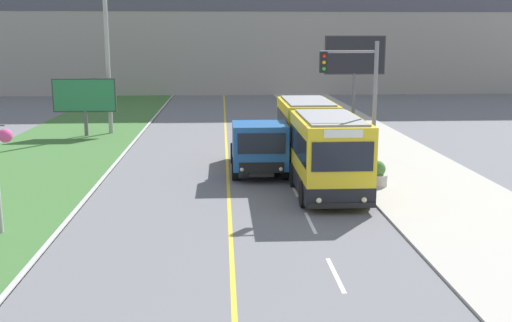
% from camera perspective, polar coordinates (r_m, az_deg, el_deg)
% --- Properties ---
extents(city_bus, '(2.64, 11.77, 3.21)m').
position_cam_1_polar(city_bus, '(26.78, 5.78, 1.76)').
color(city_bus, yellow).
rests_on(city_bus, ground_plane).
extents(dump_truck, '(2.51, 6.29, 2.49)m').
position_cam_1_polar(dump_truck, '(27.46, 0.25, 1.30)').
color(dump_truck, black).
rests_on(dump_truck, ground_plane).
extents(utility_pole_far, '(1.80, 0.28, 11.11)m').
position_cam_1_polar(utility_pole_far, '(40.38, -14.00, 10.46)').
color(utility_pole_far, '#9E9E99').
rests_on(utility_pole_far, ground_plane).
extents(traffic_light_mast, '(2.28, 0.32, 6.09)m').
position_cam_1_polar(traffic_light_mast, '(23.79, 9.77, 5.84)').
color(traffic_light_mast, slate).
rests_on(traffic_light_mast, ground_plane).
extents(billboard_large, '(4.66, 0.24, 6.38)m').
position_cam_1_polar(billboard_large, '(47.03, 9.40, 9.67)').
color(billboard_large, '#59595B').
rests_on(billboard_large, ground_plane).
extents(billboard_small, '(3.99, 0.24, 3.70)m').
position_cam_1_polar(billboard_small, '(39.82, -16.02, 5.91)').
color(billboard_small, '#59595B').
rests_on(billboard_small, ground_plane).
extents(planter_round_near, '(0.87, 0.87, 1.08)m').
position_cam_1_polar(planter_round_near, '(25.69, 11.46, -1.29)').
color(planter_round_near, '#B7B2A8').
rests_on(planter_round_near, sidewalk_right).
extents(planter_round_second, '(0.86, 0.86, 1.11)m').
position_cam_1_polar(planter_round_second, '(30.09, 8.95, 0.71)').
color(planter_round_second, '#B7B2A8').
rests_on(planter_round_second, sidewalk_right).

